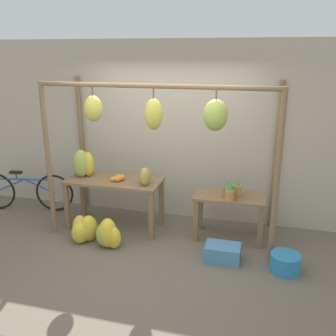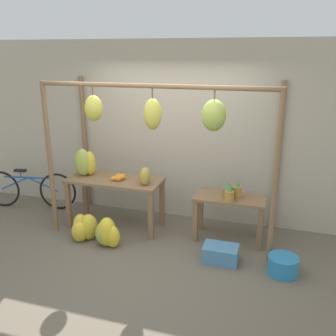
{
  "view_description": "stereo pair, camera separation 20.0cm",
  "coord_description": "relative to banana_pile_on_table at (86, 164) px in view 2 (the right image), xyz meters",
  "views": [
    {
      "loc": [
        1.39,
        -4.1,
        2.62
      ],
      "look_at": [
        0.09,
        0.83,
        1.02
      ],
      "focal_mm": 40.0,
      "sensor_mm": 36.0,
      "label": 1
    },
    {
      "loc": [
        1.59,
        -4.04,
        2.62
      ],
      "look_at": [
        0.09,
        0.83,
        1.02
      ],
      "focal_mm": 40.0,
      "sensor_mm": 36.0,
      "label": 2
    }
  ],
  "objects": [
    {
      "name": "parked_bicycle",
      "position": [
        -1.23,
        0.16,
        -0.62
      ],
      "size": [
        1.65,
        0.33,
        0.7
      ],
      "color": "black",
      "rests_on": "ground_plane"
    },
    {
      "name": "display_table_side",
      "position": [
        2.23,
        0.03,
        -0.45
      ],
      "size": [
        1.0,
        0.47,
        0.66
      ],
      "color": "brown",
      "rests_on": "ground_plane"
    },
    {
      "name": "blue_bucket",
      "position": [
        3.01,
        -0.67,
        -0.84
      ],
      "size": [
        0.37,
        0.37,
        0.23
      ],
      "color": "teal",
      "rests_on": "ground_plane"
    },
    {
      "name": "banana_pile_ground_right",
      "position": [
        0.65,
        -0.66,
        -0.77
      ],
      "size": [
        0.43,
        0.4,
        0.43
      ],
      "color": "yellow",
      "rests_on": "ground_plane"
    },
    {
      "name": "display_table_main",
      "position": [
        0.5,
        -0.04,
        -0.32
      ],
      "size": [
        1.44,
        0.62,
        0.77
      ],
      "color": "brown",
      "rests_on": "ground_plane"
    },
    {
      "name": "banana_pile_ground_left",
      "position": [
        0.24,
        -0.59,
        -0.78
      ],
      "size": [
        0.44,
        0.42,
        0.39
      ],
      "color": "gold",
      "rests_on": "ground_plane"
    },
    {
      "name": "shop_wall_back",
      "position": [
        1.26,
        0.66,
        0.44
      ],
      "size": [
        8.0,
        0.08,
        2.8
      ],
      "color": "#B2A893",
      "rests_on": "ground_plane"
    },
    {
      "name": "stall_awning",
      "position": [
        1.33,
        -0.27,
        0.68
      ],
      "size": [
        3.22,
        1.19,
        2.24
      ],
      "color": "brown",
      "rests_on": "ground_plane"
    },
    {
      "name": "fruit_crate_white",
      "position": [
        2.23,
        -0.61,
        -0.85
      ],
      "size": [
        0.45,
        0.3,
        0.22
      ],
      "color": "#4C84B2",
      "rests_on": "ground_plane"
    },
    {
      "name": "pineapple_cluster",
      "position": [
        2.26,
        -0.03,
        -0.2
      ],
      "size": [
        0.26,
        0.33,
        0.26
      ],
      "color": "olive",
      "rests_on": "display_table_side"
    },
    {
      "name": "banana_pile_on_table",
      "position": [
        0.0,
        0.0,
        0.0
      ],
      "size": [
        0.37,
        0.41,
        0.43
      ],
      "color": "gold",
      "rests_on": "display_table_main"
    },
    {
      "name": "orange_pile",
      "position": [
        0.59,
        -0.08,
        -0.14
      ],
      "size": [
        0.2,
        0.18,
        0.09
      ],
      "color": "orange",
      "rests_on": "display_table_main"
    },
    {
      "name": "papaya_pile",
      "position": [
        1.03,
        -0.13,
        -0.06
      ],
      "size": [
        0.2,
        0.25,
        0.26
      ],
      "color": "#93A33D",
      "rests_on": "display_table_main"
    },
    {
      "name": "ground_plane",
      "position": [
        1.26,
        -0.87,
        -0.96
      ],
      "size": [
        20.0,
        20.0,
        0.0
      ],
      "primitive_type": "plane",
      "color": "#665B4C"
    }
  ]
}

